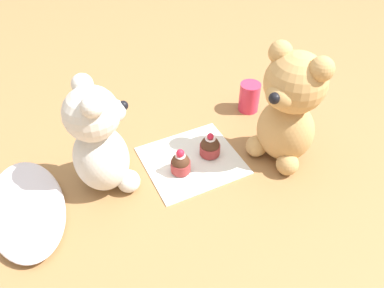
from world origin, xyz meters
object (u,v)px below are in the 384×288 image
at_px(teddy_bear_cream, 100,142).
at_px(cupcake_near_cream_bear, 181,163).
at_px(cupcake_near_tan_bear, 209,145).
at_px(juice_glass, 249,97).
at_px(teddy_bear_tan, 289,108).

relative_size(teddy_bear_cream, cupcake_near_cream_bear, 4.05).
relative_size(cupcake_near_tan_bear, juice_glass, 0.76).
bearing_deg(teddy_bear_cream, cupcake_near_tan_bear, -93.51).
height_order(teddy_bear_tan, juice_glass, teddy_bear_tan).
height_order(teddy_bear_cream, juice_glass, teddy_bear_cream).
xyz_separation_m(teddy_bear_tan, cupcake_near_cream_bear, (0.05, 0.24, -0.11)).
relative_size(teddy_bear_tan, juice_glass, 3.46).
bearing_deg(teddy_bear_tan, teddy_bear_cream, -124.35).
distance_m(teddy_bear_cream, cupcake_near_cream_bear, 0.19).
xyz_separation_m(teddy_bear_cream, cupcake_near_cream_bear, (-0.05, -0.16, -0.09)).
xyz_separation_m(cupcake_near_tan_bear, juice_glass, (0.11, -0.19, 0.01)).
bearing_deg(cupcake_near_cream_bear, teddy_bear_cream, 73.48).
distance_m(cupcake_near_cream_bear, cupcake_near_tan_bear, 0.09).
height_order(cupcake_near_cream_bear, cupcake_near_tan_bear, cupcake_near_cream_bear).
bearing_deg(juice_glass, cupcake_near_tan_bear, 121.09).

